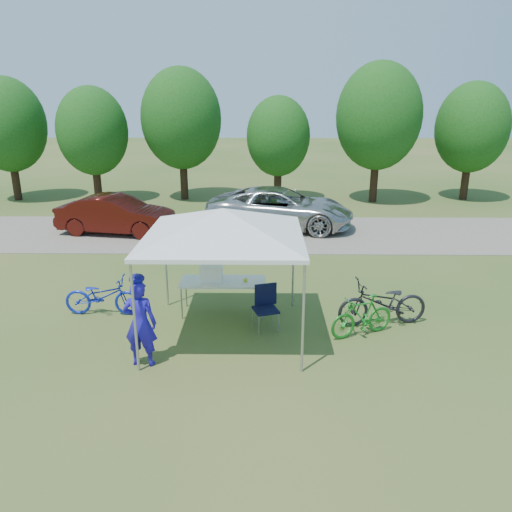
{
  "coord_description": "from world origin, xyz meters",
  "views": [
    {
      "loc": [
        0.77,
        -9.57,
        4.86
      ],
      "look_at": [
        0.62,
        2.0,
        1.09
      ],
      "focal_mm": 35.0,
      "sensor_mm": 36.0,
      "label": 1
    }
  ],
  "objects": [
    {
      "name": "folding_chair",
      "position": [
        0.85,
        0.34,
        0.57
      ],
      "size": [
        0.62,
        0.64,
        0.96
      ],
      "rotation": [
        0.0,
        0.0,
        0.31
      ],
      "color": "black",
      "rests_on": "ground"
    },
    {
      "name": "cyclist",
      "position": [
        -1.47,
        -1.26,
        0.84
      ],
      "size": [
        0.65,
        0.46,
        1.69
      ],
      "primitive_type": "imported",
      "rotation": [
        0.0,
        0.0,
        3.05
      ],
      "color": "#2116B5",
      "rests_on": "ground"
    },
    {
      "name": "treeline",
      "position": [
        -0.29,
        14.05,
        3.53
      ],
      "size": [
        24.89,
        4.28,
        6.3
      ],
      "color": "#382314",
      "rests_on": "ground"
    },
    {
      "name": "gravel_strip",
      "position": [
        0.0,
        8.0,
        0.01
      ],
      "size": [
        24.0,
        5.0,
        0.02
      ],
      "primitive_type": "cube",
      "color": "gray",
      "rests_on": "ground"
    },
    {
      "name": "folding_table",
      "position": [
        -0.12,
        1.07,
        0.75
      ],
      "size": [
        1.94,
        0.81,
        0.8
      ],
      "color": "white",
      "rests_on": "ground"
    },
    {
      "name": "bike_dark",
      "position": [
        3.41,
        0.48,
        0.52
      ],
      "size": [
        2.07,
        0.99,
        1.04
      ],
      "primitive_type": "imported",
      "rotation": [
        0.0,
        0.0,
        -1.42
      ],
      "color": "black",
      "rests_on": "ground"
    },
    {
      "name": "ground",
      "position": [
        0.0,
        0.0,
        0.0
      ],
      "size": [
        100.0,
        100.0,
        0.0
      ],
      "primitive_type": "plane",
      "color": "#2D5119",
      "rests_on": "ground"
    },
    {
      "name": "cooler",
      "position": [
        -0.38,
        1.07,
        0.98
      ],
      "size": [
        0.51,
        0.35,
        0.37
      ],
      "color": "white",
      "rests_on": "folding_table"
    },
    {
      "name": "bike_blue",
      "position": [
        -2.89,
        0.96,
        0.45
      ],
      "size": [
        1.74,
        0.64,
        0.91
      ],
      "primitive_type": "imported",
      "rotation": [
        0.0,
        0.0,
        1.55
      ],
      "color": "#1428B6",
      "rests_on": "ground"
    },
    {
      "name": "sedan",
      "position": [
        -4.51,
        7.94,
        0.71
      ],
      "size": [
        4.37,
        2.12,
        1.38
      ],
      "primitive_type": "imported",
      "rotation": [
        0.0,
        0.0,
        1.41
      ],
      "color": "#420F0B",
      "rests_on": "gravel_strip"
    },
    {
      "name": "minivan",
      "position": [
        1.46,
        8.81,
        0.77
      ],
      "size": [
        5.78,
        3.42,
        1.51
      ],
      "primitive_type": "imported",
      "rotation": [
        0.0,
        0.0,
        1.39
      ],
      "color": "#B7B6B2",
      "rests_on": "gravel_strip"
    },
    {
      "name": "bike_green",
      "position": [
        2.86,
        -0.02,
        0.44
      ],
      "size": [
        1.52,
        0.96,
        0.88
      ],
      "primitive_type": "imported",
      "rotation": [
        0.0,
        0.0,
        -1.17
      ],
      "color": "#1A7820",
      "rests_on": "ground"
    },
    {
      "name": "ice_cream_cup",
      "position": [
        0.39,
        1.02,
        0.83
      ],
      "size": [
        0.09,
        0.09,
        0.07
      ],
      "primitive_type": "cylinder",
      "color": "gold",
      "rests_on": "folding_table"
    },
    {
      "name": "canopy",
      "position": [
        0.0,
        0.0,
        2.65
      ],
      "size": [
        4.53,
        4.53,
        3.0
      ],
      "color": "#A5A5AA",
      "rests_on": "ground"
    }
  ]
}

